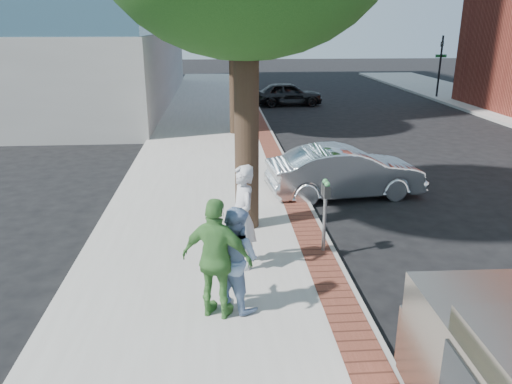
{
  "coord_description": "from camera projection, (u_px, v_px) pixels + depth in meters",
  "views": [
    {
      "loc": [
        -1.21,
        -8.49,
        4.46
      ],
      "look_at": [
        -0.46,
        1.12,
        1.2
      ],
      "focal_mm": 35.0,
      "sensor_mm": 36.0,
      "label": 1
    }
  ],
  "objects": [
    {
      "name": "curb",
      "position": [
        284.0,
        158.0,
        17.15
      ],
      "size": [
        0.1,
        60.0,
        0.15
      ],
      "primitive_type": "cube",
      "color": "gray",
      "rests_on": "ground"
    },
    {
      "name": "brick_strip",
      "position": [
        274.0,
        156.0,
        17.1
      ],
      "size": [
        0.6,
        60.0,
        0.01
      ],
      "primitive_type": "cube",
      "color": "brown",
      "rests_on": "sidewalk"
    },
    {
      "name": "sedan_silver",
      "position": [
        345.0,
        172.0,
        13.38
      ],
      "size": [
        4.29,
        1.9,
        1.37
      ],
      "primitive_type": "imported",
      "rotation": [
        0.0,
        0.0,
        1.68
      ],
      "color": "silver",
      "rests_on": "ground"
    },
    {
      "name": "person_green",
      "position": [
        217.0,
        259.0,
        7.48
      ],
      "size": [
        1.21,
        0.86,
        1.91
      ],
      "primitive_type": "imported",
      "rotation": [
        0.0,
        0.0,
        2.75
      ],
      "color": "#49883E",
      "rests_on": "sidewalk"
    },
    {
      "name": "parking_meter",
      "position": [
        325.0,
        201.0,
        9.66
      ],
      "size": [
        0.12,
        0.32,
        1.47
      ],
      "color": "gray",
      "rests_on": "sidewalk"
    },
    {
      "name": "sidewalk",
      "position": [
        210.0,
        160.0,
        16.96
      ],
      "size": [
        5.0,
        60.0,
        0.15
      ],
      "primitive_type": "cube",
      "color": "#9E9991",
      "rests_on": "ground"
    },
    {
      "name": "office_base",
      "position": [
        11.0,
        69.0,
        28.72
      ],
      "size": [
        18.2,
        22.2,
        4.0
      ],
      "primitive_type": "cube",
      "color": "gray",
      "rests_on": "ground"
    },
    {
      "name": "person_officer",
      "position": [
        236.0,
        258.0,
        7.78
      ],
      "size": [
        1.03,
        1.04,
        1.69
      ],
      "primitive_type": "imported",
      "rotation": [
        0.0,
        0.0,
        2.32
      ],
      "color": "#7B97BE",
      "rests_on": "sidewalk"
    },
    {
      "name": "person_gray",
      "position": [
        243.0,
        217.0,
        9.04
      ],
      "size": [
        0.63,
        0.8,
        1.96
      ],
      "primitive_type": "imported",
      "rotation": [
        0.0,
        0.0,
        -1.33
      ],
      "color": "silver",
      "rests_on": "sidewalk"
    },
    {
      "name": "signal_far",
      "position": [
        440.0,
        62.0,
        30.52
      ],
      "size": [
        0.7,
        0.15,
        3.8
      ],
      "color": "black",
      "rests_on": "ground"
    },
    {
      "name": "signal_near",
      "position": [
        252.0,
        63.0,
        29.66
      ],
      "size": [
        0.7,
        0.15,
        3.8
      ],
      "color": "black",
      "rests_on": "ground"
    },
    {
      "name": "ground",
      "position": [
        285.0,
        269.0,
        9.54
      ],
      "size": [
        120.0,
        120.0,
        0.0
      ],
      "primitive_type": "plane",
      "color": "black",
      "rests_on": "ground"
    },
    {
      "name": "bg_car",
      "position": [
        288.0,
        94.0,
        28.49
      ],
      "size": [
        3.96,
        1.75,
        1.33
      ],
      "primitive_type": "imported",
      "rotation": [
        0.0,
        0.0,
        1.62
      ],
      "color": "black",
      "rests_on": "ground"
    },
    {
      "name": "tree_far",
      "position": [
        233.0,
        1.0,
        19.14
      ],
      "size": [
        4.8,
        4.8,
        7.14
      ],
      "color": "black",
      "rests_on": "sidewalk"
    }
  ]
}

